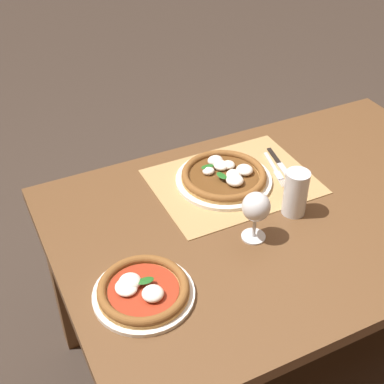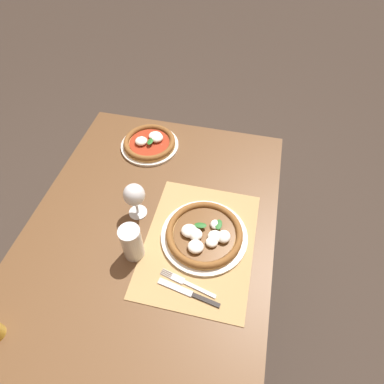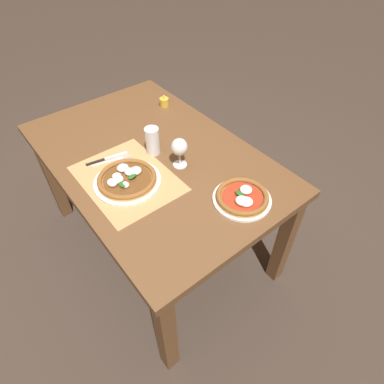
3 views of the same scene
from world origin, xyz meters
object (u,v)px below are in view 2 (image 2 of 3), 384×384
object	(u,v)px
pint_glass	(132,243)
pizza_far	(150,143)
pizza_near	(204,234)
wine_glass	(134,196)
fork	(187,283)
knife	(188,293)

from	to	relation	value
pint_glass	pizza_far	bearing A→B (deg)	11.89
pizza_near	wine_glass	world-z (taller)	wine_glass
fork	wine_glass	bearing A→B (deg)	46.73
pint_glass	wine_glass	bearing A→B (deg)	15.04
wine_glass	fork	distance (m)	0.36
pizza_near	fork	xyz separation A→B (m)	(-0.18, 0.02, -0.02)
pizza_far	fork	world-z (taller)	pizza_far
pint_glass	fork	xyz separation A→B (m)	(-0.07, -0.21, -0.06)
pizza_far	fork	size ratio (longest dim) A/B	1.32
pizza_far	wine_glass	world-z (taller)	wine_glass
pint_glass	fork	size ratio (longest dim) A/B	0.73
pizza_far	wine_glass	xyz separation A→B (m)	(-0.37, -0.07, 0.09)
knife	pint_glass	bearing A→B (deg)	65.28
pizza_near	knife	xyz separation A→B (m)	(-0.21, 0.01, -0.02)
pizza_near	pint_glass	bearing A→B (deg)	116.87
pizza_near	fork	size ratio (longest dim) A/B	1.58
wine_glass	fork	size ratio (longest dim) A/B	0.78
pizza_near	pint_glass	distance (m)	0.26
pizza_far	fork	bearing A→B (deg)	-152.13
pizza_far	knife	distance (m)	0.71
pizza_near	pizza_far	world-z (taller)	pizza_near
wine_glass	fork	xyz separation A→B (m)	(-0.24, -0.25, -0.10)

